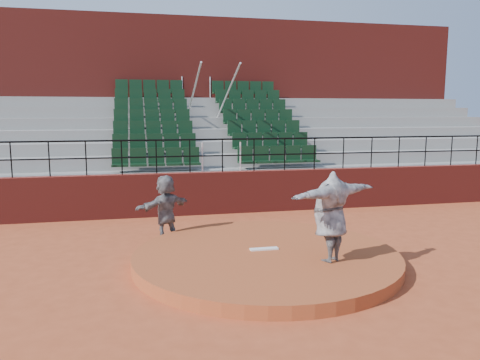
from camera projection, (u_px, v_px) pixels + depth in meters
name	position (u px, v px, depth m)	size (l,w,h in m)	color
ground	(266.00, 263.00, 9.76)	(90.00, 90.00, 0.00)	#AA4826
pitchers_mound	(266.00, 257.00, 9.74)	(5.50, 5.50, 0.25)	#A34924
pitching_rubber	(264.00, 249.00, 9.87)	(0.60, 0.15, 0.03)	white
boundary_wall	(223.00, 192.00, 14.50)	(24.00, 0.30, 1.30)	maroon
wall_railing	(222.00, 148.00, 14.30)	(24.04, 0.05, 1.03)	black
seating_deck	(205.00, 156.00, 17.91)	(24.00, 5.97, 4.63)	gray
press_box_facade	(192.00, 102.00, 21.42)	(24.00, 3.00, 7.10)	maroon
pitcher	(331.00, 217.00, 9.00)	(2.18, 0.59, 1.77)	black
fielder	(166.00, 208.00, 11.36)	(1.51, 0.48, 1.63)	black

